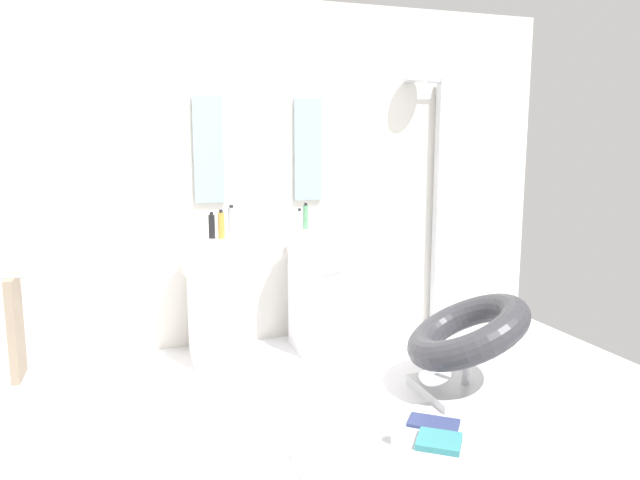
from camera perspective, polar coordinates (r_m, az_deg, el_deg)
ground_plane at (r=3.28m, az=0.46°, el=-18.64°), size 4.80×3.60×0.04m
rear_partition at (r=4.50m, az=-6.14°, el=6.42°), size 4.80×0.10×2.60m
pedestal_sink_left at (r=4.18m, az=-10.01°, el=-5.17°), size 0.48×0.48×1.00m
pedestal_sink_right at (r=4.34m, az=0.05°, el=-4.49°), size 0.48×0.48×1.00m
vanity_mirror_left at (r=4.37m, az=-10.96°, el=8.71°), size 0.22×0.03×0.78m
vanity_mirror_right at (r=4.52m, az=-1.20°, el=8.88°), size 0.22×0.03×0.78m
shower_column at (r=4.95m, az=11.87°, el=3.96°), size 0.49×0.24×2.05m
lounge_chair at (r=3.70m, az=14.28°, el=-9.42°), size 1.02×1.01×0.65m
towel_rack at (r=3.18m, az=-28.30°, el=-8.05°), size 0.37×0.22×0.95m
area_rug at (r=3.17m, az=7.59°, el=-19.24°), size 1.12×0.74×0.01m
magazine_teal at (r=3.18m, az=11.66°, el=-18.87°), size 0.30×0.29×0.03m
magazine_navy at (r=3.37m, az=11.13°, el=-17.28°), size 0.31×0.29×0.02m
coffee_mug at (r=3.13m, az=7.76°, el=-18.52°), size 0.08×0.08×0.10m
soap_bottle_grey at (r=4.22m, az=-8.70°, el=2.01°), size 0.05×0.05×0.20m
soap_bottle_white at (r=4.27m, az=-2.03°, el=1.96°), size 0.04×0.04×0.16m
soap_bottle_black at (r=3.96m, az=-10.63°, el=1.35°), size 0.04×0.04×0.18m
soap_bottle_green at (r=4.34m, az=-1.41°, el=2.30°), size 0.04×0.04×0.20m
soap_bottle_amber at (r=3.94m, az=-9.71°, el=1.45°), size 0.04×0.04×0.20m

